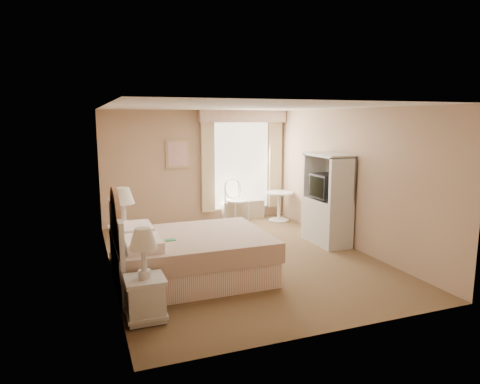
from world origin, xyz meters
name	(u,v)px	position (x,y,z in m)	size (l,w,h in m)	color
room	(241,184)	(0.00, 0.00, 1.25)	(4.21, 5.51, 2.51)	brown
window	(243,162)	(1.05, 2.65, 1.34)	(2.05, 0.22, 2.51)	white
framed_art	(178,154)	(-0.45, 2.71, 1.55)	(0.52, 0.04, 0.62)	tan
bed	(184,255)	(-1.12, -0.63, 0.37)	(2.19, 1.72, 1.52)	tan
nightstand_near	(145,287)	(-1.84, -1.74, 0.41)	(0.45, 0.45, 1.09)	silver
nightstand_far	(125,234)	(-1.84, 0.47, 0.46)	(0.50, 0.50, 1.21)	silver
round_table	(279,202)	(1.75, 2.16, 0.45)	(0.63, 0.63, 0.67)	silver
cafe_chair	(235,197)	(0.76, 2.37, 0.57)	(0.60, 0.60, 0.99)	silver
armoire	(327,206)	(1.81, 0.24, 0.70)	(0.51, 1.02, 1.69)	silver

